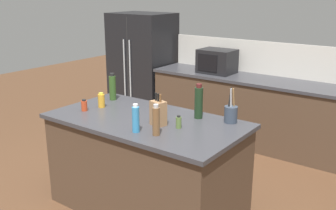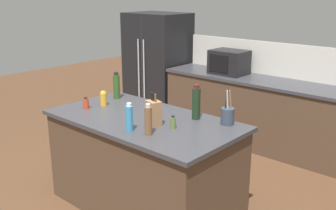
{
  "view_description": "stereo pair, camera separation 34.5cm",
  "coord_description": "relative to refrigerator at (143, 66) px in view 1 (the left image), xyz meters",
  "views": [
    {
      "loc": [
        2.22,
        -2.67,
        2.11
      ],
      "look_at": [
        0.0,
        0.35,
        0.99
      ],
      "focal_mm": 42.0,
      "sensor_mm": 36.0,
      "label": 1
    },
    {
      "loc": [
        2.49,
        -2.46,
        2.11
      ],
      "look_at": [
        0.0,
        0.35,
        0.99
      ],
      "focal_mm": 42.0,
      "sensor_mm": 36.0,
      "label": 2
    }
  ],
  "objects": [
    {
      "name": "back_counter_run",
      "position": [
        2.22,
        -0.05,
        -0.39
      ],
      "size": [
        3.39,
        0.66,
        0.94
      ],
      "color": "#4C3828",
      "rests_on": "ground_plane"
    },
    {
      "name": "olive_oil_bottle",
      "position": [
        1.22,
        -1.96,
        0.21
      ],
      "size": [
        0.07,
        0.07,
        0.29
      ],
      "color": "#2D4C1E",
      "rests_on": "kitchen_island"
    },
    {
      "name": "utensil_crock",
      "position": [
        2.6,
        -1.87,
        0.16
      ],
      "size": [
        0.12,
        0.12,
        0.32
      ],
      "color": "#333D4C",
      "rests_on": "kitchen_island"
    },
    {
      "name": "kitchen_island",
      "position": [
        1.92,
        -2.25,
        -0.39
      ],
      "size": [
        1.86,
        0.99,
        0.94
      ],
      "color": "#4C3828",
      "rests_on": "ground_plane"
    },
    {
      "name": "wine_bottle",
      "position": [
        2.3,
        -1.94,
        0.23
      ],
      "size": [
        0.08,
        0.08,
        0.33
      ],
      "color": "black",
      "rests_on": "kitchen_island"
    },
    {
      "name": "knife_block",
      "position": [
        2.12,
        -2.32,
        0.19
      ],
      "size": [
        0.15,
        0.13,
        0.29
      ],
      "rotation": [
        0.0,
        0.0,
        -0.26
      ],
      "color": "#936B47",
      "rests_on": "kitchen_island"
    },
    {
      "name": "refrigerator",
      "position": [
        0.0,
        0.0,
        0.0
      ],
      "size": [
        0.97,
        0.75,
        1.73
      ],
      "color": "black",
      "rests_on": "ground_plane"
    },
    {
      "name": "honey_jar",
      "position": [
        1.32,
        -2.23,
        0.15
      ],
      "size": [
        0.07,
        0.07,
        0.15
      ],
      "color": "gold",
      "rests_on": "kitchen_island"
    },
    {
      "name": "ground_plane",
      "position": [
        1.92,
        -2.25,
        -0.86
      ],
      "size": [
        14.0,
        14.0,
        0.0
      ],
      "primitive_type": "plane",
      "color": "brown"
    },
    {
      "name": "spice_jar_oregano",
      "position": [
        2.31,
        -2.27,
        0.13
      ],
      "size": [
        0.05,
        0.05,
        0.12
      ],
      "color": "#567038",
      "rests_on": "kitchen_island"
    },
    {
      "name": "pepper_grinder",
      "position": [
        2.26,
        -2.52,
        0.2
      ],
      "size": [
        0.06,
        0.06,
        0.27
      ],
      "color": "brown",
      "rests_on": "kitchen_island"
    },
    {
      "name": "dish_soap_bottle",
      "position": [
        2.07,
        -2.57,
        0.19
      ],
      "size": [
        0.06,
        0.06,
        0.25
      ],
      "color": "#3384BC",
      "rests_on": "kitchen_island"
    },
    {
      "name": "microwave",
      "position": [
        1.43,
        -0.05,
        0.24
      ],
      "size": [
        0.49,
        0.39,
        0.34
      ],
      "color": "black",
      "rests_on": "back_counter_run"
    },
    {
      "name": "spice_jar_paprika",
      "position": [
        1.27,
        -2.42,
        0.13
      ],
      "size": [
        0.06,
        0.06,
        0.12
      ],
      "color": "#B73D1E",
      "rests_on": "kitchen_island"
    },
    {
      "name": "wall_backsplash",
      "position": [
        2.22,
        0.27,
        0.31
      ],
      "size": [
        3.35,
        0.03,
        0.46
      ],
      "primitive_type": "cube",
      "color": "beige",
      "rests_on": "back_counter_run"
    }
  ]
}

